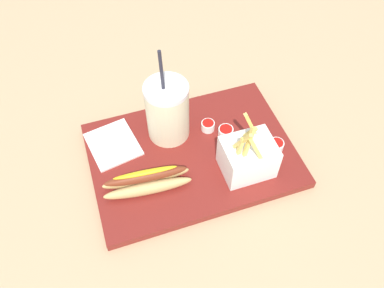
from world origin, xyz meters
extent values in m
cube|color=tan|center=(0.00, 0.00, -0.01)|extent=(2.40, 2.40, 0.02)
cube|color=maroon|center=(0.00, 0.00, 0.01)|extent=(0.44, 0.31, 0.02)
cylinder|color=beige|center=(0.03, -0.07, 0.09)|extent=(0.09, 0.09, 0.13)
cylinder|color=white|center=(0.03, -0.07, 0.16)|extent=(0.09, 0.09, 0.01)
cylinder|color=#262633|center=(0.04, -0.07, 0.21)|extent=(0.01, 0.01, 0.10)
cube|color=white|center=(-0.10, 0.08, 0.06)|extent=(0.10, 0.08, 0.08)
cube|color=#E5C660|center=(-0.10, 0.10, 0.12)|extent=(0.04, 0.02, 0.08)
cube|color=#E5C660|center=(-0.08, 0.09, 0.12)|extent=(0.03, 0.03, 0.09)
cube|color=#E5C660|center=(-0.10, 0.06, 0.11)|extent=(0.02, 0.03, 0.06)
cube|color=#E5C660|center=(-0.07, 0.08, 0.11)|extent=(0.02, 0.01, 0.06)
cube|color=#E5C660|center=(-0.07, 0.08, 0.12)|extent=(0.03, 0.04, 0.08)
cube|color=#E5C660|center=(-0.11, 0.05, 0.13)|extent=(0.04, 0.01, 0.07)
ellipsoid|color=tan|center=(0.11, 0.04, 0.04)|extent=(0.18, 0.04, 0.03)
ellipsoid|color=tan|center=(0.12, 0.07, 0.04)|extent=(0.18, 0.04, 0.03)
ellipsoid|color=maroon|center=(0.11, 0.05, 0.06)|extent=(0.17, 0.04, 0.02)
ellipsoid|color=gold|center=(0.11, 0.05, 0.07)|extent=(0.13, 0.02, 0.01)
cylinder|color=white|center=(-0.09, -0.02, 0.03)|extent=(0.03, 0.03, 0.02)
cylinder|color=#B2140F|center=(-0.09, -0.02, 0.04)|extent=(0.03, 0.03, 0.01)
cylinder|color=white|center=(-0.18, 0.05, 0.03)|extent=(0.03, 0.03, 0.02)
cylinder|color=#B2140F|center=(-0.18, 0.05, 0.04)|extent=(0.03, 0.03, 0.01)
cylinder|color=white|center=(-0.06, -0.05, 0.03)|extent=(0.03, 0.03, 0.02)
cylinder|color=#B2140F|center=(-0.06, -0.05, 0.04)|extent=(0.03, 0.03, 0.01)
cube|color=white|center=(0.16, -0.08, 0.02)|extent=(0.12, 0.13, 0.01)
camera|label=1|loc=(0.16, 0.48, 0.71)|focal=36.36mm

